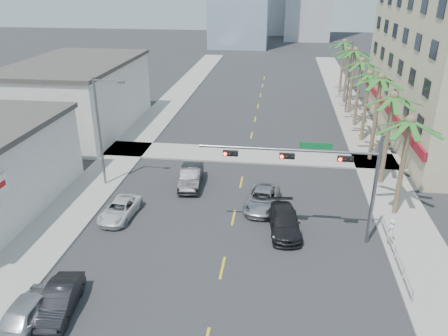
% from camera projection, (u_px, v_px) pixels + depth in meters
% --- Properties ---
extents(ground, '(260.00, 260.00, 0.00)m').
position_uv_depth(ground, '(212.00, 315.00, 22.42)').
color(ground, '#262628').
rests_on(ground, ground).
extents(sidewalk_right, '(4.00, 120.00, 0.15)m').
position_uv_depth(sidewalk_right, '(379.00, 170.00, 39.12)').
color(sidewalk_right, gray).
rests_on(sidewalk_right, ground).
extents(sidewalk_left, '(4.00, 120.00, 0.15)m').
position_uv_depth(sidewalk_left, '(121.00, 157.00, 41.98)').
color(sidewalk_left, gray).
rests_on(sidewalk_left, ground).
extents(sidewalk_cross, '(80.00, 4.00, 0.15)m').
position_uv_depth(sidewalk_cross, '(247.00, 155.00, 42.37)').
color(sidewalk_cross, gray).
rests_on(sidewalk_cross, ground).
extents(building_left_far, '(11.00, 18.00, 7.20)m').
position_uv_depth(building_left_far, '(78.00, 97.00, 48.73)').
color(building_left_far, beige).
rests_on(building_left_far, ground).
extents(traffic_signal_mast, '(11.12, 0.54, 7.20)m').
position_uv_depth(traffic_signal_mast, '(324.00, 169.00, 26.92)').
color(traffic_signal_mast, slate).
rests_on(traffic_signal_mast, ground).
extents(palm_tree_0, '(4.80, 4.80, 7.80)m').
position_uv_depth(palm_tree_0, '(410.00, 122.00, 29.09)').
color(palm_tree_0, brown).
rests_on(palm_tree_0, ground).
extents(palm_tree_1, '(4.80, 4.80, 8.16)m').
position_uv_depth(palm_tree_1, '(394.00, 97.00, 33.67)').
color(palm_tree_1, brown).
rests_on(palm_tree_1, ground).
extents(palm_tree_2, '(4.80, 4.80, 8.52)m').
position_uv_depth(palm_tree_2, '(381.00, 78.00, 38.26)').
color(palm_tree_2, brown).
rests_on(palm_tree_2, ground).
extents(palm_tree_3, '(4.80, 4.80, 7.80)m').
position_uv_depth(palm_tree_3, '(370.00, 74.00, 43.26)').
color(palm_tree_3, brown).
rests_on(palm_tree_3, ground).
extents(palm_tree_4, '(4.80, 4.80, 8.16)m').
position_uv_depth(palm_tree_4, '(362.00, 62.00, 47.84)').
color(palm_tree_4, brown).
rests_on(palm_tree_4, ground).
extents(palm_tree_5, '(4.80, 4.80, 8.52)m').
position_uv_depth(palm_tree_5, '(356.00, 51.00, 52.42)').
color(palm_tree_5, brown).
rests_on(palm_tree_5, ground).
extents(palm_tree_6, '(4.80, 4.80, 7.80)m').
position_uv_depth(palm_tree_6, '(349.00, 50.00, 57.42)').
color(palm_tree_6, brown).
rests_on(palm_tree_6, ground).
extents(palm_tree_7, '(4.80, 4.80, 8.16)m').
position_uv_depth(palm_tree_7, '(345.00, 42.00, 62.01)').
color(palm_tree_7, brown).
rests_on(palm_tree_7, ground).
extents(streetlight_left, '(2.55, 0.25, 9.00)m').
position_uv_depth(streetlight_left, '(101.00, 127.00, 34.42)').
color(streetlight_left, slate).
rests_on(streetlight_left, ground).
extents(streetlight_right, '(2.55, 0.25, 9.00)m').
position_uv_depth(streetlight_right, '(348.00, 74.00, 53.59)').
color(streetlight_right, slate).
rests_on(streetlight_right, ground).
extents(guardrail, '(0.08, 8.08, 1.00)m').
position_uv_depth(guardrail, '(395.00, 252.00, 26.37)').
color(guardrail, silver).
rests_on(guardrail, ground).
extents(car_parked_near, '(1.89, 4.60, 1.56)m').
position_uv_depth(car_parked_near, '(21.00, 319.00, 21.04)').
color(car_parked_near, '#BCBDC1').
rests_on(car_parked_near, ground).
extents(car_parked_mid, '(2.03, 4.39, 1.39)m').
position_uv_depth(car_parked_mid, '(59.00, 301.00, 22.37)').
color(car_parked_mid, black).
rests_on(car_parked_mid, ground).
extents(car_parked_far, '(2.35, 4.49, 1.21)m').
position_uv_depth(car_parked_far, '(120.00, 210.00, 31.34)').
color(car_parked_far, silver).
rests_on(car_parked_far, ground).
extents(car_lane_left, '(2.05, 4.90, 1.58)m').
position_uv_depth(car_lane_left, '(191.00, 177.00, 36.05)').
color(car_lane_left, black).
rests_on(car_lane_left, ground).
extents(car_lane_center, '(2.74, 5.09, 1.36)m').
position_uv_depth(car_lane_center, '(262.00, 199.00, 32.66)').
color(car_lane_center, '#AEAFB3').
rests_on(car_lane_center, ground).
extents(car_lane_right, '(2.55, 5.08, 1.42)m').
position_uv_depth(car_lane_right, '(284.00, 222.00, 29.55)').
color(car_lane_right, black).
rests_on(car_lane_right, ground).
extents(pedestrian, '(0.79, 0.76, 1.82)m').
position_uv_depth(pedestrian, '(390.00, 232.00, 27.75)').
color(pedestrian, white).
rests_on(pedestrian, sidewalk_right).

